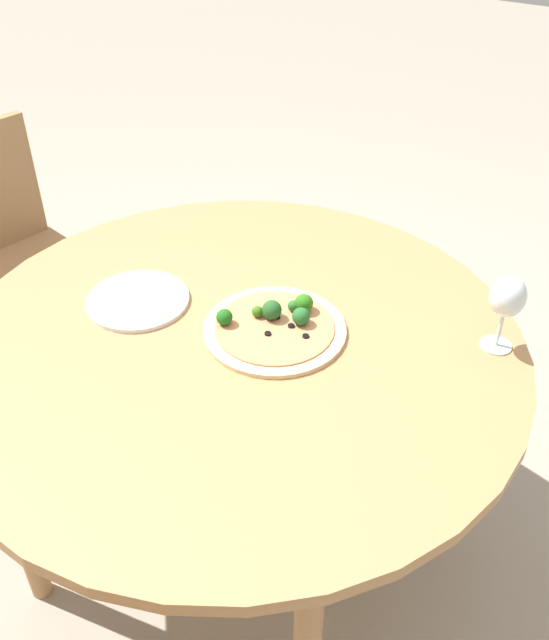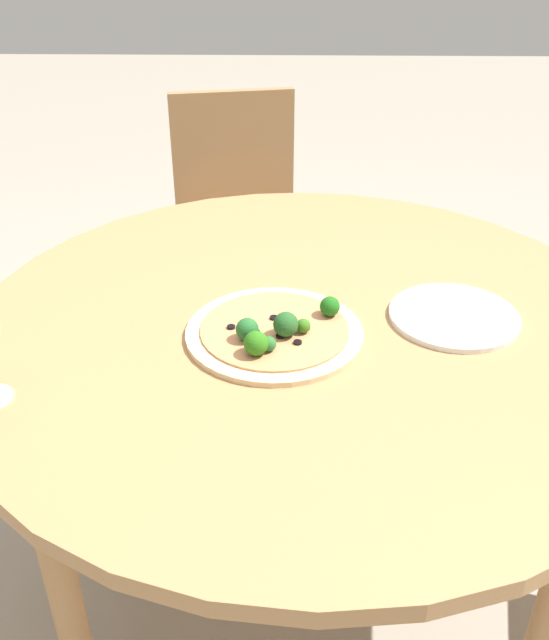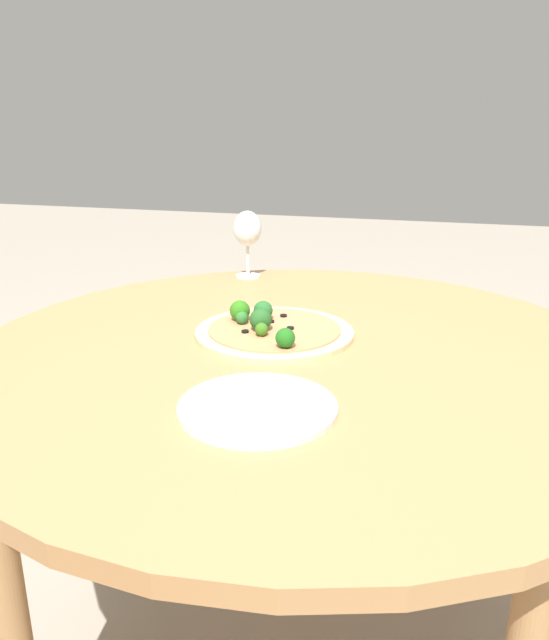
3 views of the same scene
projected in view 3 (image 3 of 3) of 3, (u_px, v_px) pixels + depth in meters
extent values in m
cylinder|color=#A87A4C|center=(299.00, 356.00, 1.12)|extent=(1.20, 1.20, 0.03)
cylinder|color=#A87A4C|center=(14.00, 626.00, 0.99)|extent=(0.05, 0.05, 0.68)
cylinder|color=#A87A4C|center=(193.00, 417.00, 1.67)|extent=(0.05, 0.05, 0.68)
cylinder|color=#A87A4C|center=(484.00, 455.00, 1.48)|extent=(0.05, 0.05, 0.68)
cylinder|color=#DBBC89|center=(275.00, 332.00, 1.19)|extent=(0.30, 0.30, 0.01)
cylinder|color=tan|center=(275.00, 329.00, 1.18)|extent=(0.25, 0.25, 0.00)
sphere|color=#1C5E18|center=(285.00, 338.00, 1.08)|extent=(0.03, 0.03, 0.03)
sphere|color=#225F28|center=(263.00, 310.00, 1.23)|extent=(0.04, 0.04, 0.04)
sphere|color=#225422|center=(261.00, 320.00, 1.16)|extent=(0.04, 0.04, 0.04)
sphere|color=#336819|center=(261.00, 329.00, 1.14)|extent=(0.02, 0.02, 0.02)
sphere|color=#28652A|center=(242.00, 318.00, 1.20)|extent=(0.02, 0.02, 0.02)
sphere|color=#2A6C17|center=(240.00, 311.00, 1.22)|extent=(0.04, 0.04, 0.04)
cylinder|color=black|center=(245.00, 331.00, 1.16)|extent=(0.01, 0.01, 0.00)
cylinder|color=black|center=(284.00, 316.00, 1.25)|extent=(0.01, 0.01, 0.00)
cylinder|color=black|center=(259.00, 327.00, 1.18)|extent=(0.01, 0.01, 0.00)
cylinder|color=black|center=(290.00, 328.00, 1.18)|extent=(0.01, 0.01, 0.00)
cylinder|color=black|center=(271.00, 321.00, 1.21)|extent=(0.01, 0.01, 0.00)
cylinder|color=silver|center=(248.00, 276.00, 1.61)|extent=(0.06, 0.06, 0.00)
cylinder|color=silver|center=(248.00, 261.00, 1.60)|extent=(0.01, 0.01, 0.08)
ellipsoid|color=silver|center=(247.00, 228.00, 1.58)|extent=(0.07, 0.07, 0.09)
cylinder|color=silver|center=(256.00, 407.00, 0.88)|extent=(0.23, 0.23, 0.01)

